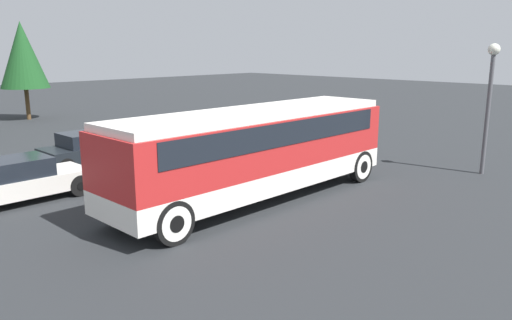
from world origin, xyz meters
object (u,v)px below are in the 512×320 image
(tour_bus, at_px, (258,145))
(lamp_post, at_px, (490,88))
(parked_car_near, at_px, (91,149))
(parked_car_mid, at_px, (16,181))

(tour_bus, height_order, lamp_post, lamp_post)
(parked_car_near, height_order, parked_car_mid, parked_car_mid)
(tour_bus, bearing_deg, lamp_post, -24.62)
(tour_bus, relative_size, parked_car_near, 2.59)
(tour_bus, distance_m, lamp_post, 9.57)
(parked_car_near, bearing_deg, tour_bus, -80.57)
(lamp_post, bearing_deg, tour_bus, 155.38)
(parked_car_near, xyz_separation_m, parked_car_mid, (-4.22, -3.11, 0.01))
(parked_car_mid, relative_size, lamp_post, 0.87)
(parked_car_mid, bearing_deg, parked_car_near, 36.37)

